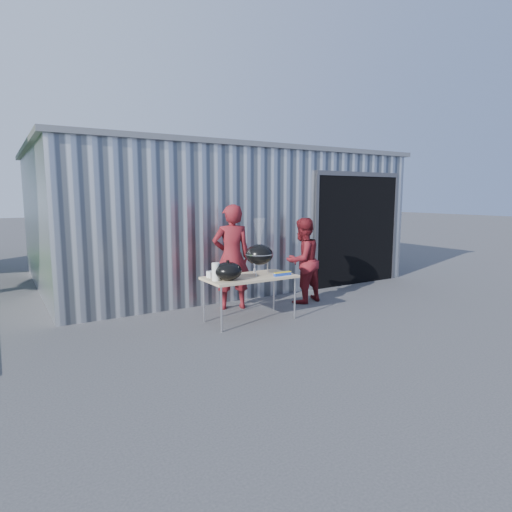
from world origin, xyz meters
TOP-DOWN VIEW (x-y plane):
  - ground at (0.00, 0.00)m, footprint 80.00×80.00m
  - building at (0.92, 4.59)m, footprint 8.20×6.20m
  - folding_table at (-0.38, 0.41)m, footprint 1.50×0.75m
  - kettle_grill at (-0.20, 0.42)m, footprint 0.47×0.47m
  - grill_lid at (-0.84, 0.31)m, footprint 0.44×0.44m
  - paper_towels at (-1.03, 0.36)m, footprint 0.12×0.12m
  - white_tub at (-0.93, 0.63)m, footprint 0.20×0.15m
  - foil_box at (0.10, 0.16)m, footprint 0.32×0.05m
  - person_cook at (-0.27, 1.25)m, footprint 0.80×0.64m
  - person_bystander at (1.11, 0.94)m, footprint 0.90×0.75m

SIDE VIEW (x-z plane):
  - ground at x=0.00m, z-range 0.00..0.00m
  - folding_table at x=-0.38m, z-range 0.33..1.08m
  - foil_box at x=0.10m, z-range 0.75..0.81m
  - white_tub at x=-0.93m, z-range 0.75..0.85m
  - person_bystander at x=1.11m, z-range 0.00..1.64m
  - paper_towels at x=-1.03m, z-range 0.75..1.03m
  - grill_lid at x=-0.84m, z-range 0.74..1.05m
  - person_cook at x=-0.27m, z-range 0.00..1.91m
  - kettle_grill at x=-0.20m, z-range 0.69..1.64m
  - building at x=0.92m, z-range -0.01..3.09m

